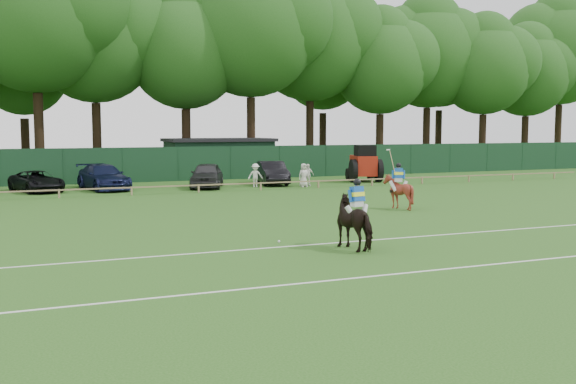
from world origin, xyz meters
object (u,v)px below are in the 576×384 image
horse_dark (357,222)px  polo_ball (279,241)px  horse_chestnut (398,192)px  sedan_navy (103,177)px  suv_black (37,181)px  tractor (364,164)px  hatch_grey (207,175)px  spectator_left (255,175)px  spectator_right (304,175)px  estate_black (272,173)px  utility_shed (219,157)px  spectator_mid (308,175)px

horse_dark → polo_ball: 2.92m
horse_chestnut → sedan_navy: (-11.73, 15.82, -0.04)m
suv_black → tractor: bearing=-21.0°
sedan_navy → polo_ball: sedan_navy is taller
horse_chestnut → suv_black: bearing=-18.6°
horse_chestnut → hatch_grey: bearing=-43.2°
sedan_navy → spectator_left: size_ratio=3.53×
spectator_right → horse_chestnut: bearing=-98.0°
spectator_left → polo_ball: size_ratio=17.14×
sedan_navy → spectator_left: sedan_navy is taller
horse_chestnut → polo_ball: (-8.91, -6.56, -0.79)m
horse_chestnut → polo_ball: size_ratio=18.51×
estate_black → spectator_left: (-1.73, -1.41, -0.02)m
horse_chestnut → utility_shed: 23.69m
sedan_navy → horse_dark: bearing=-89.5°
horse_dark → spectator_mid: size_ratio=1.40×
horse_dark → suv_black: (-8.67, 24.52, -0.23)m
estate_black → spectator_right: estate_black is taller
spectator_mid → spectator_right: (-0.54, -0.56, 0.04)m
spectator_left → utility_shed: bearing=98.2°
estate_black → utility_shed: bearing=108.8°
horse_chestnut → hatch_grey: size_ratio=0.35×
polo_ball → utility_shed: bearing=76.6°
spectator_mid → polo_ball: bearing=-112.6°
horse_dark → hatch_grey: 23.33m
estate_black → spectator_right: bearing=-54.0°
tractor → utility_shed: bearing=148.5°
horse_dark → spectator_mid: bearing=-119.8°
horse_dark → spectator_right: bearing=-119.0°
suv_black → hatch_grey: hatch_grey is taller
spectator_left → horse_chestnut: bearing=-69.5°
utility_shed → horse_chestnut: bearing=-85.8°
spectator_left → spectator_mid: size_ratio=1.04×
sedan_navy → estate_black: (11.21, -0.56, 0.00)m
estate_black → spectator_left: bearing=-130.1°
estate_black → utility_shed: 8.48m
horse_chestnut → spectator_right: bearing=-66.4°
tractor → suv_black: bearing=-167.5°
horse_dark → spectator_left: (4.76, 22.46, -0.11)m
sedan_navy → utility_shed: bearing=27.5°
spectator_mid → spectator_left: bearing=174.3°
hatch_grey → estate_black: (4.80, 0.60, -0.03)m
horse_chestnut → spectator_right: 12.67m
horse_chestnut → sedan_navy: 19.69m
spectator_mid → spectator_right: bearing=-129.4°
spectator_left → spectator_right: (2.96, -1.20, 0.01)m
horse_chestnut → polo_ball: bearing=63.2°
tractor → spectator_right: bearing=-143.5°
spectator_mid → spectator_right: 0.78m
spectator_left → spectator_mid: bearing=1.0°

